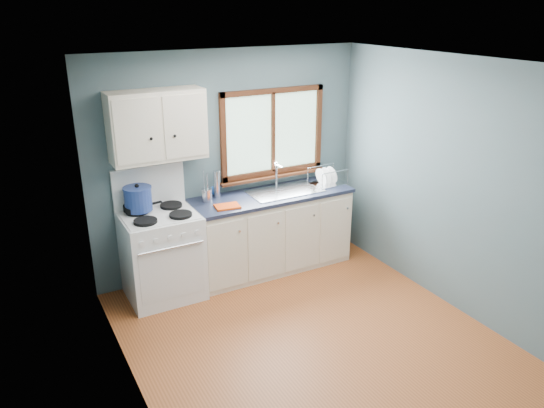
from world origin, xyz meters
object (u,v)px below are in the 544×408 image
sink (285,196)px  thermos (217,184)px  dish_rack (327,180)px  gas_range (162,253)px  base_cabinets (271,235)px  skillet (137,207)px  stockpot (138,198)px  utensil_crock (207,195)px

sink → thermos: size_ratio=2.76×
dish_rack → gas_range: bearing=176.8°
base_cabinets → skillet: bearing=175.1°
stockpot → utensil_crock: 0.75m
gas_range → base_cabinets: size_ratio=0.74×
gas_range → skillet: gas_range is taller
utensil_crock → stockpot: bearing=-179.5°
stockpot → dish_rack: bearing=-3.2°
dish_rack → thermos: bearing=167.8°
dish_rack → base_cabinets: bearing=175.6°
sink → thermos: (-0.75, 0.19, 0.21)m
stockpot → skillet: bearing=129.2°
base_cabinets → stockpot: 1.62m
base_cabinets → utensil_crock: bearing=170.7°
dish_rack → sink: bearing=175.3°
sink → utensil_crock: size_ratio=2.33×
stockpot → utensil_crock: (0.74, 0.01, -0.09)m
base_cabinets → thermos: (-0.57, 0.19, 0.66)m
thermos → skillet: bearing=-175.9°
stockpot → utensil_crock: size_ratio=1.05×
stockpot → dish_rack: stockpot is taller
skillet → thermos: 0.91m
skillet → thermos: size_ratio=1.42×
thermos → dish_rack: 1.34m
skillet → dish_rack: bearing=-13.2°
gas_range → base_cabinets: gas_range is taller
utensil_crock → thermos: utensil_crock is taller
gas_range → skillet: 0.54m
skillet → dish_rack: dish_rack is taller
base_cabinets → gas_range: bearing=-179.2°
stockpot → thermos: 0.90m
skillet → base_cabinets: bearing=-14.5°
sink → utensil_crock: 0.92m
stockpot → dish_rack: (2.22, -0.13, -0.11)m
utensil_crock → base_cabinets: bearing=-9.3°
utensil_crock → thermos: bearing=25.8°
base_cabinets → thermos: bearing=161.5°
gas_range → stockpot: bearing=141.1°
gas_range → thermos: (0.73, 0.21, 0.58)m
base_cabinets → dish_rack: dish_rack is taller
thermos → utensil_crock: bearing=-154.2°
stockpot → thermos: stockpot is taller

